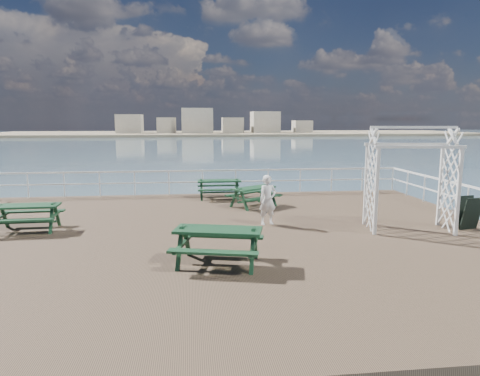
% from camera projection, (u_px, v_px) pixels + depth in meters
% --- Properties ---
extents(ground, '(18.00, 14.00, 0.30)m').
position_uv_depth(ground, '(210.00, 240.00, 12.31)').
color(ground, brown).
rests_on(ground, ground).
extents(sea_backdrop, '(300.00, 300.00, 9.20)m').
position_uv_depth(sea_backdrop, '(228.00, 130.00, 145.26)').
color(sea_backdrop, '#3C5765').
rests_on(sea_backdrop, ground).
extents(railing, '(17.77, 13.76, 1.10)m').
position_uv_depth(railing, '(204.00, 191.00, 14.66)').
color(railing, white).
rests_on(railing, ground).
extents(picnic_table_a, '(1.86, 1.52, 0.89)m').
position_uv_depth(picnic_table_a, '(27.00, 212.00, 12.73)').
color(picnic_table_a, '#11311A').
rests_on(picnic_table_a, ground).
extents(picnic_table_b, '(1.81, 1.46, 0.88)m').
position_uv_depth(picnic_table_b, '(219.00, 185.00, 17.96)').
color(picnic_table_b, '#11311A').
rests_on(picnic_table_b, ground).
extents(picnic_table_c, '(2.21, 2.12, 0.84)m').
position_uv_depth(picnic_table_c, '(254.00, 193.00, 16.26)').
color(picnic_table_c, '#11311A').
rests_on(picnic_table_c, ground).
extents(picnic_table_d, '(2.29, 2.01, 0.96)m').
position_uv_depth(picnic_table_d, '(218.00, 238.00, 9.74)').
color(picnic_table_d, '#11311A').
rests_on(picnic_table_d, ground).
extents(trellis_arbor, '(2.68, 1.73, 3.10)m').
position_uv_depth(trellis_arbor, '(410.00, 185.00, 12.71)').
color(trellis_arbor, white).
rests_on(trellis_arbor, ground).
extents(sandwich_board, '(0.68, 0.55, 1.02)m').
position_uv_depth(sandwich_board, '(469.00, 213.00, 12.88)').
color(sandwich_board, black).
rests_on(sandwich_board, ground).
extents(person, '(0.65, 0.51, 1.57)m').
position_uv_depth(person, '(268.00, 200.00, 13.45)').
color(person, white).
rests_on(person, ground).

